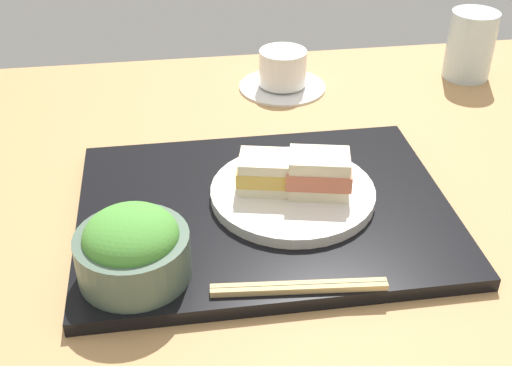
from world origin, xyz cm
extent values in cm
cube|color=tan|center=(0.00, 0.00, -1.50)|extent=(140.00, 100.00, 3.00)
cube|color=black|center=(-4.25, -0.49, 0.83)|extent=(44.29, 33.46, 1.67)
cylinder|color=silver|center=(-0.65, 0.99, 2.34)|extent=(19.99, 19.99, 1.33)
cube|color=beige|center=(-3.50, 1.68, 3.61)|extent=(7.92, 6.27, 1.22)
cube|color=gold|center=(-3.50, 1.68, 5.17)|extent=(8.41, 6.47, 1.90)
cube|color=beige|center=(-3.50, 1.68, 6.73)|extent=(7.92, 6.27, 1.22)
cube|color=beige|center=(2.21, 0.31, 3.76)|extent=(7.92, 6.27, 1.52)
cube|color=#CC6B4C|center=(2.21, 0.31, 5.54)|extent=(8.54, 6.72, 2.05)
cube|color=beige|center=(2.21, 0.31, 7.33)|extent=(7.92, 6.27, 1.52)
cylinder|color=#4C6051|center=(-19.52, -10.34, 4.17)|extent=(11.76, 11.76, 5.00)
ellipsoid|color=#4C9338|center=(-19.52, -10.34, 6.66)|extent=(9.75, 9.75, 5.36)
cube|color=tan|center=(-3.15, -15.50, 2.02)|extent=(18.01, 2.30, 0.70)
cube|color=tan|center=(-3.09, -14.88, 2.02)|extent=(18.01, 2.30, 0.70)
cylinder|color=white|center=(4.33, 35.15, 0.40)|extent=(14.40, 14.40, 0.80)
cylinder|color=white|center=(4.33, 35.15, 3.68)|extent=(7.79, 7.79, 5.76)
cylinder|color=#382111|center=(4.33, 35.15, 6.16)|extent=(7.16, 7.16, 0.40)
torus|color=white|center=(6.56, 39.05, 3.68)|extent=(2.69, 3.89, 4.03)
cylinder|color=silver|center=(36.38, 35.06, 5.71)|extent=(7.86, 7.86, 11.43)
camera|label=1|loc=(-14.65, -63.48, 47.61)|focal=46.14mm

